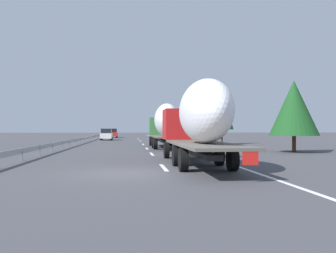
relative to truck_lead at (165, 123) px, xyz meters
name	(u,v)px	position (x,y,z in m)	size (l,w,h in m)	color
ground_plane	(128,141)	(20.35, 3.60, -2.42)	(260.00, 260.00, 0.00)	#424247
lane_stripe_0	(164,167)	(-17.65, 1.80, -2.42)	(3.20, 0.20, 0.01)	white
lane_stripe_1	(152,154)	(-8.26, 1.80, -2.42)	(3.20, 0.20, 0.01)	white
lane_stripe_2	(147,148)	(-0.70, 1.80, -2.42)	(3.20, 0.20, 0.01)	white
lane_stripe_3	(143,144)	(8.52, 1.80, -2.42)	(3.20, 0.20, 0.01)	white
lane_stripe_4	(140,141)	(20.68, 1.80, -2.42)	(3.20, 0.20, 0.01)	white
lane_stripe_5	(139,139)	(30.75, 1.80, -2.42)	(3.20, 0.20, 0.01)	white
lane_stripe_6	(138,138)	(38.65, 1.80, -2.42)	(3.20, 0.20, 0.01)	white
edge_line_right	(162,140)	(25.35, -1.90, -2.42)	(110.00, 0.20, 0.01)	white
truck_lead	(165,123)	(0.00, 0.00, 0.00)	(13.45, 2.55, 4.24)	#387038
truck_trailing	(198,119)	(-17.12, 0.00, -0.08)	(13.32, 2.55, 4.13)	#B21919
car_red_compact	(113,133)	(42.85, 6.90, -1.46)	(4.50, 1.74, 1.94)	red
car_white_van	(107,134)	(25.73, 7.25, -1.46)	(4.73, 1.87, 1.92)	white
road_sign	(173,127)	(18.98, -3.10, -0.29)	(0.10, 0.90, 3.08)	gray
tree_0	(182,115)	(37.67, -7.14, 2.27)	(3.98, 3.98, 7.55)	#472D19
tree_1	(294,108)	(-7.45, -9.58, 1.11)	(3.88, 3.88, 5.74)	#472D19
tree_2	(184,119)	(44.88, -8.57, 1.72)	(3.61, 3.61, 6.51)	#472D19
tree_3	(165,120)	(61.19, -6.04, 1.76)	(3.55, 3.55, 6.90)	#472D19
tree_4	(187,118)	(29.08, -6.90, 1.46)	(3.44, 3.44, 5.97)	#472D19
tree_5	(222,108)	(8.05, -7.74, 1.98)	(2.85, 2.85, 7.03)	#472D19
guardrail_median	(91,137)	(23.35, 9.60, -1.85)	(94.00, 0.10, 0.76)	#9EA0A5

